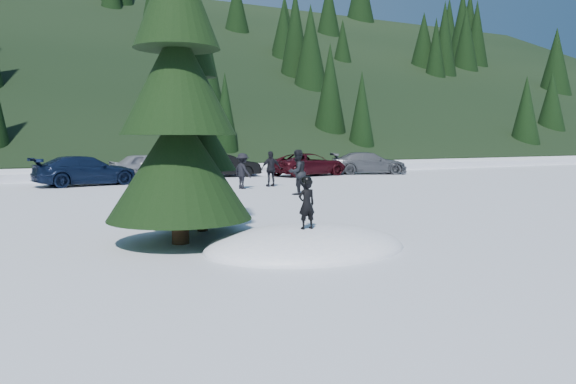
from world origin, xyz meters
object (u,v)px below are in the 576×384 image
spruce_short (201,148)px  car_7 (369,163)px  child_skier (307,204)px  adult_1 (271,169)px  car_3 (86,171)px  spruce_tall (178,94)px  car_4 (149,166)px  car_6 (309,164)px  car_5 (225,165)px  adult_0 (297,172)px  adult_2 (243,171)px

spruce_short → car_7: size_ratio=1.10×
car_7 → child_skier: bearing=164.4°
adult_1 → car_7: 11.20m
spruce_short → car_3: (-0.58, 15.63, -1.37)m
spruce_tall → child_skier: bearing=-45.2°
spruce_short → car_3: 15.70m
car_4 → car_6: size_ratio=0.87×
spruce_tall → car_7: bearing=44.5°
adult_1 → car_6: bearing=-130.0°
car_4 → car_5: 4.54m
car_5 → car_6: car_6 is taller
adult_0 → car_5: 11.39m
car_5 → car_7: size_ratio=0.86×
spruce_tall → adult_1: 14.87m
spruce_short → child_skier: bearing=-73.0°
child_skier → car_4: size_ratio=0.24×
car_4 → child_skier: bearing=170.4°
car_6 → car_7: (4.27, -0.42, 0.01)m
adult_1 → child_skier: bearing=69.6°
car_4 → car_5: size_ratio=1.04×
spruce_tall → car_4: size_ratio=1.97×
child_skier → car_3: size_ratio=0.20×
car_3 → car_4: 4.66m
car_5 → car_6: size_ratio=0.84×
adult_2 → car_3: (-6.12, 5.30, -0.09)m
adult_1 → adult_2: adult_1 is taller
car_3 → car_4: car_4 is taller
car_6 → car_5: bearing=63.4°
adult_2 → car_3: bearing=35.2°
adult_1 → car_5: (0.53, 7.40, -0.16)m
child_skier → car_4: (2.13, 21.83, -0.25)m
spruce_tall → car_3: spruce_tall is taller
car_4 → car_5: car_4 is taller
spruce_short → adult_2: bearing=61.8°
spruce_tall → car_6: 22.82m
car_7 → car_5: bearing=101.6°
adult_0 → car_7: adult_0 is taller
child_skier → spruce_short: bearing=-71.9°
car_6 → car_4: bearing=70.0°
adult_1 → adult_2: 1.72m
adult_0 → car_4: size_ratio=0.43×
car_5 → car_7: car_7 is taller
child_skier → car_4: child_skier is taller
adult_0 → car_3: bearing=-67.5°
spruce_short → adult_1: spruce_short is taller
spruce_tall → child_skier: 3.74m
spruce_tall → adult_2: 13.66m
adult_1 → car_6: 8.06m
adult_1 → adult_2: (-1.66, -0.43, -0.03)m
car_4 → spruce_tall: bearing=164.0°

